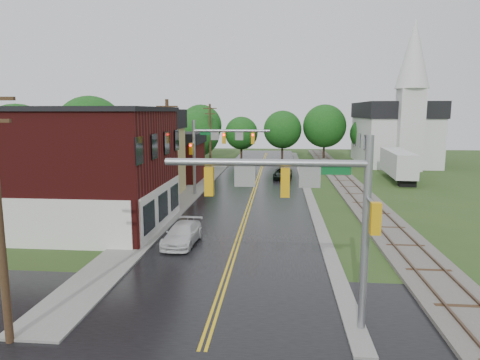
# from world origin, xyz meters

# --- Properties ---
(ground) EXTENTS (160.00, 160.00, 0.00)m
(ground) POSITION_xyz_m (0.00, 0.00, 0.00)
(ground) COLOR #2A491C
(ground) RESTS_ON ground
(main_road) EXTENTS (10.00, 90.00, 0.02)m
(main_road) POSITION_xyz_m (0.00, 30.00, 0.00)
(main_road) COLOR black
(main_road) RESTS_ON ground
(cross_road) EXTENTS (60.00, 9.00, 0.02)m
(cross_road) POSITION_xyz_m (0.00, 2.00, 0.00)
(cross_road) COLOR black
(cross_road) RESTS_ON ground
(curb_right) EXTENTS (0.80, 70.00, 0.12)m
(curb_right) POSITION_xyz_m (5.40, 35.00, 0.00)
(curb_right) COLOR gray
(curb_right) RESTS_ON ground
(sidewalk_left) EXTENTS (2.40, 50.00, 0.12)m
(sidewalk_left) POSITION_xyz_m (-6.20, 25.00, 0.00)
(sidewalk_left) COLOR gray
(sidewalk_left) RESTS_ON ground
(brick_building) EXTENTS (14.30, 10.30, 8.30)m
(brick_building) POSITION_xyz_m (-12.48, 15.00, 4.15)
(brick_building) COLOR #4A1010
(brick_building) RESTS_ON ground
(yellow_house) EXTENTS (8.00, 7.00, 6.40)m
(yellow_house) POSITION_xyz_m (-11.00, 26.00, 3.20)
(yellow_house) COLOR tan
(yellow_house) RESTS_ON ground
(darkred_building) EXTENTS (7.00, 6.00, 4.40)m
(darkred_building) POSITION_xyz_m (-10.00, 35.00, 2.20)
(darkred_building) COLOR #3F0F0C
(darkred_building) RESTS_ON ground
(church) EXTENTS (10.40, 18.40, 20.00)m
(church) POSITION_xyz_m (20.00, 53.74, 5.83)
(church) COLOR silver
(church) RESTS_ON ground
(railroad) EXTENTS (3.20, 80.00, 0.30)m
(railroad) POSITION_xyz_m (10.00, 35.00, 0.11)
(railroad) COLOR #59544C
(railroad) RESTS_ON ground
(traffic_signal_near) EXTENTS (7.34, 0.30, 7.20)m
(traffic_signal_near) POSITION_xyz_m (3.47, 2.00, 4.97)
(traffic_signal_near) COLOR gray
(traffic_signal_near) RESTS_ON ground
(traffic_signal_far) EXTENTS (7.34, 0.43, 7.20)m
(traffic_signal_far) POSITION_xyz_m (-3.47, 27.00, 4.97)
(traffic_signal_far) COLOR gray
(traffic_signal_far) RESTS_ON ground
(utility_pole_b) EXTENTS (1.80, 0.28, 9.00)m
(utility_pole_b) POSITION_xyz_m (-6.80, 22.00, 4.72)
(utility_pole_b) COLOR #382616
(utility_pole_b) RESTS_ON ground
(utility_pole_c) EXTENTS (1.80, 0.28, 9.00)m
(utility_pole_c) POSITION_xyz_m (-6.80, 44.00, 4.72)
(utility_pole_c) COLOR #382616
(utility_pole_c) RESTS_ON ground
(tree_left_a) EXTENTS (6.80, 6.80, 8.67)m
(tree_left_a) POSITION_xyz_m (-19.85, 21.90, 5.11)
(tree_left_a) COLOR black
(tree_left_a) RESTS_ON ground
(tree_left_b) EXTENTS (7.60, 7.60, 9.69)m
(tree_left_b) POSITION_xyz_m (-17.85, 31.90, 5.72)
(tree_left_b) COLOR black
(tree_left_b) RESTS_ON ground
(tree_left_c) EXTENTS (6.00, 6.00, 7.65)m
(tree_left_c) POSITION_xyz_m (-13.85, 39.90, 4.51)
(tree_left_c) COLOR black
(tree_left_c) RESTS_ON ground
(tree_left_e) EXTENTS (6.40, 6.40, 8.16)m
(tree_left_e) POSITION_xyz_m (-8.85, 45.90, 4.81)
(tree_left_e) COLOR black
(tree_left_e) RESTS_ON ground
(suv_dark) EXTENTS (2.42, 4.64, 1.25)m
(suv_dark) POSITION_xyz_m (2.94, 37.82, 0.62)
(suv_dark) COLOR black
(suv_dark) RESTS_ON ground
(pickup_white) EXTENTS (2.01, 4.45, 1.27)m
(pickup_white) POSITION_xyz_m (-3.29, 11.57, 0.63)
(pickup_white) COLOR silver
(pickup_white) RESTS_ON ground
(semi_trailer) EXTENTS (3.01, 10.83, 3.47)m
(semi_trailer) POSITION_xyz_m (16.28, 37.75, 2.09)
(semi_trailer) COLOR black
(semi_trailer) RESTS_ON ground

